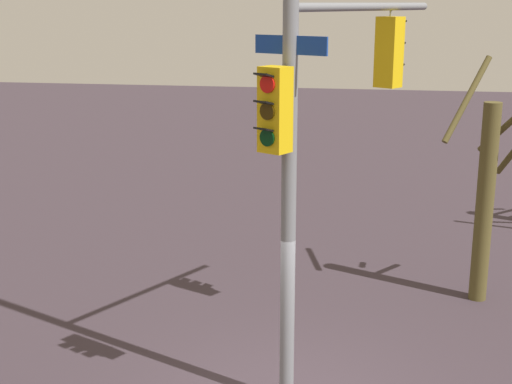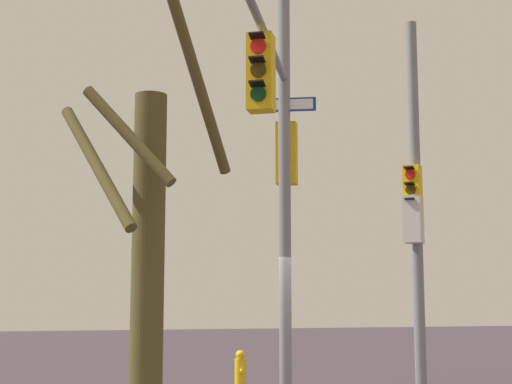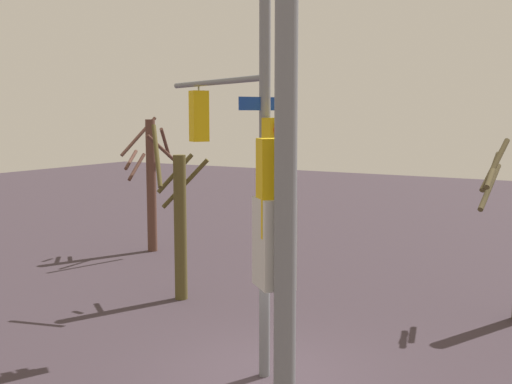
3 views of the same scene
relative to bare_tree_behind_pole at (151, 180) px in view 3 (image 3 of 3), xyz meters
name	(u,v)px [view 3 (image 3 of 3)]	position (x,y,z in m)	size (l,w,h in m)	color
ground_plane	(269,375)	(9.07, -7.43, -2.61)	(80.00, 80.00, 0.00)	#392E35
main_signal_pole_assembly	(243,100)	(8.48, -7.40, 2.60)	(4.05, 4.37, 9.71)	slate
secondary_pole_assembly	(281,209)	(11.50, -11.50, 1.31)	(0.69, 0.65, 8.04)	slate
bare_tree_behind_pole	(151,180)	(0.00, 0.00, 0.00)	(2.08, 2.00, 4.86)	brown
bare_tree_corner	(179,220)	(4.53, -4.26, -0.46)	(1.29, 1.80, 4.69)	brown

